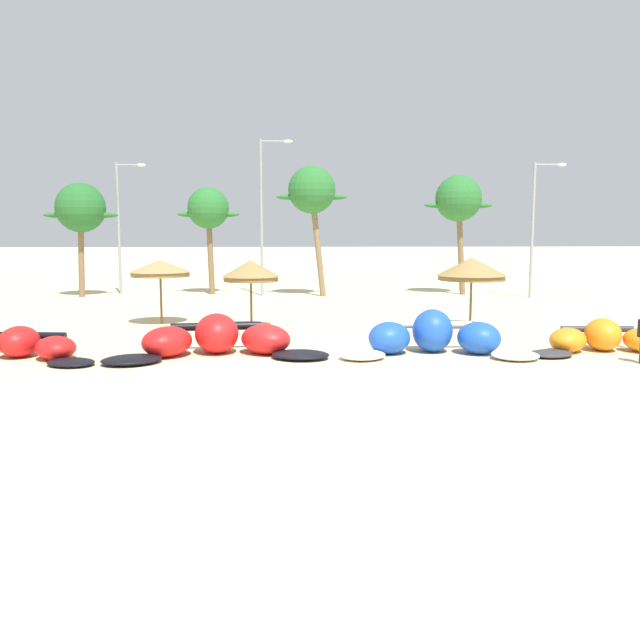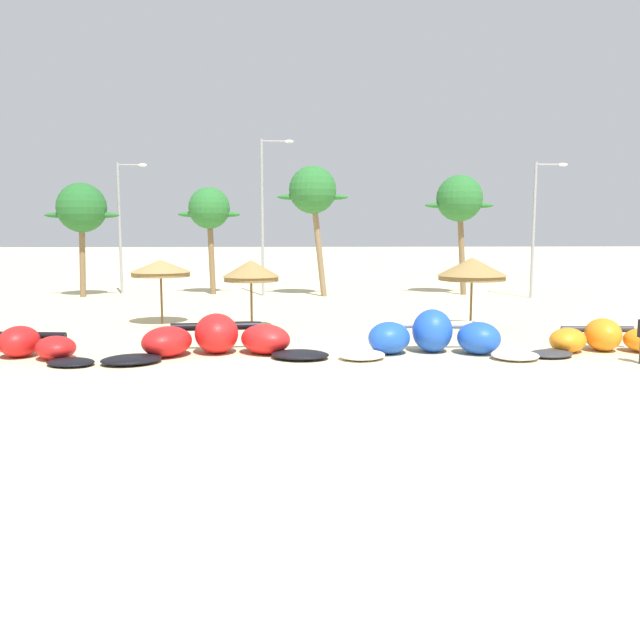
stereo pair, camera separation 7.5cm
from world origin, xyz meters
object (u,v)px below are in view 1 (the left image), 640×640
object	(u,v)px
beach_umbrella_middle	(251,271)
kite_left_of_center	(434,337)
palm_left	(80,209)
lamppost_west_center	(264,209)
palm_left_of_gap	(208,210)
kite_far_left	(14,347)
kite_left	(217,340)
lamppost_west	(121,220)
palm_center_left	(312,192)
palm_center_right	(458,200)
beach_umbrella_near_van	(160,268)
lamppost_east_center	(536,222)
beach_umbrella_near_palms	(472,269)
kite_center	(606,340)

from	to	relation	value
beach_umbrella_middle	kite_left_of_center	bearing A→B (deg)	-44.11
palm_left	lamppost_west_center	size ratio (longest dim) A/B	0.72
kite_left_of_center	palm_left_of_gap	xyz separation A→B (m)	(-9.86, 21.82, 4.81)
kite_far_left	palm_left_of_gap	xyz separation A→B (m)	(4.06, 22.02, 4.98)
kite_left	kite_left_of_center	distance (m)	7.36
palm_left_of_gap	lamppost_west	world-z (taller)	lamppost_west
kite_left_of_center	palm_center_left	bearing A→B (deg)	99.38
kite_left	lamppost_west_center	xyz separation A→B (m)	(1.06, 20.56, 4.88)
palm_center_right	lamppost_west_center	world-z (taller)	lamppost_west_center
palm_left	kite_far_left	bearing A→B (deg)	-80.32
beach_umbrella_near_van	lamppost_west_center	xyz separation A→B (m)	(4.25, 12.80, 2.91)
kite_left	lamppost_east_center	world-z (taller)	lamppost_east_center
kite_far_left	beach_umbrella_middle	size ratio (longest dim) A/B	2.22
beach_umbrella_middle	lamppost_east_center	world-z (taller)	lamppost_east_center
kite_left	palm_center_left	world-z (taller)	palm_center_left
kite_left	beach_umbrella_near_van	distance (m)	8.62
kite_left	lamppost_west_center	world-z (taller)	lamppost_west_center
palm_center_left	lamppost_west_center	world-z (taller)	lamppost_west_center
beach_umbrella_near_palms	lamppost_west	world-z (taller)	lamppost_west
kite_center	beach_umbrella_near_van	world-z (taller)	beach_umbrella_near_van
beach_umbrella_near_palms	lamppost_west	size ratio (longest dim) A/B	0.36
palm_center_right	palm_left_of_gap	bearing A→B (deg)	176.33
kite_left	kite_center	distance (m)	13.36
beach_umbrella_near_palms	palm_left	size ratio (longest dim) A/B	0.43
beach_umbrella_near_palms	palm_center_right	xyz separation A→B (m)	(3.10, 14.89, 3.44)
lamppost_west	lamppost_east_center	xyz separation A→B (m)	(25.55, -3.75, -0.09)
kite_left	beach_umbrella_near_van	world-z (taller)	beach_umbrella_near_van
kite_left	beach_umbrella_middle	world-z (taller)	beach_umbrella_middle
lamppost_east_center	palm_center_right	bearing A→B (deg)	151.15
lamppost_west_center	lamppost_west	bearing A→B (deg)	170.40
palm_left	palm_center_right	size ratio (longest dim) A/B	0.92
kite_left	beach_umbrella_near_van	xyz separation A→B (m)	(-3.19, 7.76, 1.97)
beach_umbrella_near_van	lamppost_east_center	size ratio (longest dim) A/B	0.35
palm_left_of_gap	lamppost_east_center	xyz separation A→B (m)	(19.97, -3.31, -0.75)
palm_center_left	lamppost_east_center	world-z (taller)	lamppost_east_center
kite_left_of_center	palm_center_left	world-z (taller)	palm_center_left
beach_umbrella_near_palms	lamppost_west_center	bearing A→B (deg)	121.69
kite_left_of_center	beach_umbrella_near_palms	distance (m)	6.85
beach_umbrella_near_palms	lamppost_west_center	world-z (taller)	lamppost_west_center
kite_center	palm_left	size ratio (longest dim) A/B	0.89
kite_far_left	kite_center	xyz separation A→B (m)	(19.92, 0.20, 0.04)
palm_center_left	beach_umbrella_middle	bearing A→B (deg)	-102.76
kite_far_left	palm_center_left	bearing A→B (deg)	62.57
kite_far_left	palm_center_left	xyz separation A→B (m)	(10.59, 20.39, 6.04)
kite_center	palm_center_left	size ratio (longest dim) A/B	0.77
kite_far_left	lamppost_east_center	distance (m)	30.74
beach_umbrella_near_van	kite_center	bearing A→B (deg)	-25.56
beach_umbrella_near_van	beach_umbrella_near_palms	distance (m)	13.53
kite_left	kite_center	xyz separation A→B (m)	(13.36, -0.15, -0.09)
lamppost_west	lamppost_west_center	distance (m)	9.30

